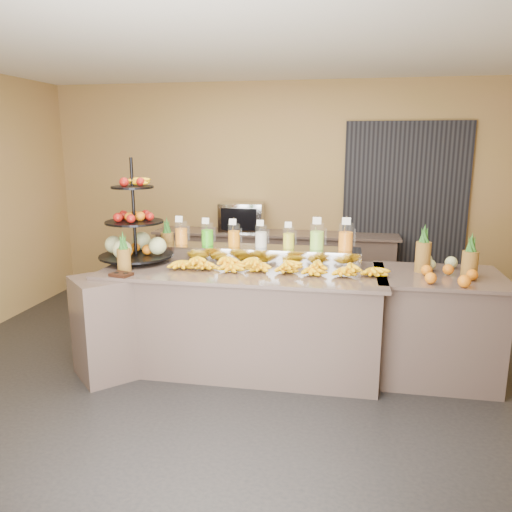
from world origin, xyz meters
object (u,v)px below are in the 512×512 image
(condiment_caddy, at_px, (121,274))
(right_fruit_pile, at_px, (445,268))
(pitcher_tray, at_px, (261,255))
(banana_heap, at_px, (273,264))
(fruit_stand, at_px, (140,236))
(oven_warmer, at_px, (242,217))

(condiment_caddy, bearing_deg, right_fruit_pile, 9.25)
(pitcher_tray, height_order, banana_heap, banana_heap)
(pitcher_tray, relative_size, fruit_stand, 1.90)
(right_fruit_pile, bearing_deg, condiment_caddy, -170.75)
(pitcher_tray, relative_size, banana_heap, 0.97)
(pitcher_tray, distance_m, condiment_caddy, 1.29)
(banana_heap, bearing_deg, pitcher_tray, 116.98)
(condiment_caddy, bearing_deg, fruit_stand, 94.98)
(pitcher_tray, distance_m, right_fruit_pile, 1.63)
(condiment_caddy, xyz_separation_m, oven_warmer, (0.55, 2.37, 0.17))
(oven_warmer, bearing_deg, condiment_caddy, -105.62)
(pitcher_tray, bearing_deg, oven_warmer, 107.74)
(oven_warmer, bearing_deg, right_fruit_pile, -44.50)
(fruit_stand, relative_size, oven_warmer, 1.77)
(pitcher_tray, bearing_deg, condiment_caddy, -147.25)
(condiment_caddy, relative_size, oven_warmer, 0.31)
(fruit_stand, distance_m, right_fruit_pile, 2.75)
(oven_warmer, bearing_deg, pitcher_tray, -74.74)
(pitcher_tray, xyz_separation_m, banana_heap, (0.16, -0.31, -0.00))
(banana_heap, distance_m, oven_warmer, 2.11)
(fruit_stand, distance_m, condiment_caddy, 0.59)
(right_fruit_pile, height_order, oven_warmer, oven_warmer)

